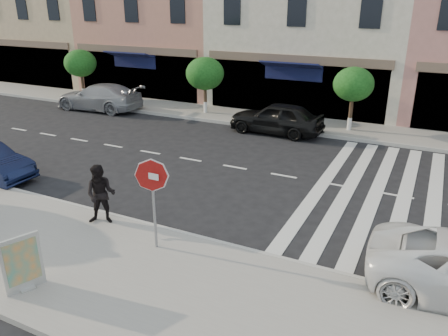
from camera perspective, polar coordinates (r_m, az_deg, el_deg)
ground at (r=13.78m, az=-5.63°, el=-5.24°), size 120.00×120.00×0.00m
sidewalk_near at (r=11.18m, az=-15.99°, el=-12.40°), size 60.00×4.50×0.15m
sidewalk_far at (r=23.22m, az=8.78°, el=5.83°), size 60.00×3.00×0.15m
building_west_far at (r=39.66m, az=-21.26°, el=19.64°), size 12.00×9.00×12.00m
building_centre at (r=28.34m, az=12.39°, el=19.45°), size 11.00×9.00×11.00m
street_tree_wa at (r=29.85m, az=-18.26°, el=12.84°), size 2.00×2.00×3.05m
street_tree_wb at (r=24.50m, az=-2.51°, el=12.20°), size 2.10×2.10×3.06m
street_tree_c at (r=21.85m, az=16.56°, el=10.40°), size 1.90×1.90×3.04m
stop_sign at (r=10.75m, az=-9.36°, el=-2.08°), size 0.85×0.11×2.41m
walker at (r=12.67m, az=-15.78°, el=-3.35°), size 1.04×0.95×1.73m
poster_board at (r=10.54m, az=-24.83°, el=-11.34°), size 0.39×0.81×1.30m
car_far_left at (r=26.97m, az=-15.99°, el=8.91°), size 5.40×2.43×1.54m
car_far_mid at (r=21.35m, az=6.87°, el=6.51°), size 4.56×1.93×1.54m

